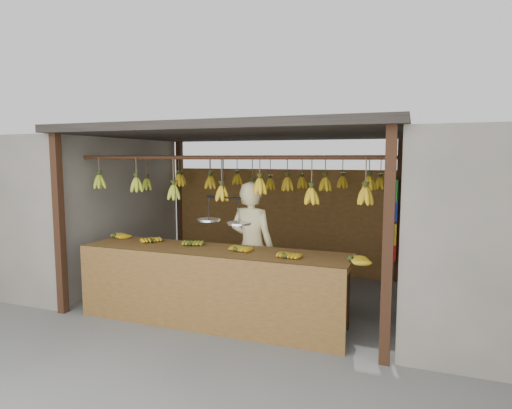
% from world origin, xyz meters
% --- Properties ---
extents(ground, '(80.00, 80.00, 0.00)m').
position_xyz_m(ground, '(0.00, 0.00, 0.00)').
color(ground, '#5B5B57').
extents(stall, '(4.30, 3.30, 2.40)m').
position_xyz_m(stall, '(0.00, 0.33, 1.97)').
color(stall, black).
rests_on(stall, ground).
extents(neighbor_left, '(3.00, 3.00, 2.30)m').
position_xyz_m(neighbor_left, '(-3.60, 0.00, 1.15)').
color(neighbor_left, slate).
rests_on(neighbor_left, ground).
extents(counter, '(3.48, 0.76, 0.96)m').
position_xyz_m(counter, '(-0.03, -1.23, 0.70)').
color(counter, brown).
rests_on(counter, ground).
extents(hanging_bananas, '(3.64, 2.24, 0.40)m').
position_xyz_m(hanging_bananas, '(-0.01, -0.00, 1.61)').
color(hanging_bananas, '#92A523').
rests_on(hanging_bananas, ground).
extents(balance_scale, '(0.74, 0.41, 0.79)m').
position_xyz_m(balance_scale, '(0.06, -1.00, 1.27)').
color(balance_scale, black).
rests_on(balance_scale, ground).
extents(vendor, '(0.68, 0.51, 1.70)m').
position_xyz_m(vendor, '(0.28, -0.60, 0.85)').
color(vendor, beige).
rests_on(vendor, ground).
extents(bag_bundles, '(0.08, 0.26, 1.28)m').
position_xyz_m(bag_bundles, '(1.94, 1.35, 1.00)').
color(bag_bundles, '#199926').
rests_on(bag_bundles, ground).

